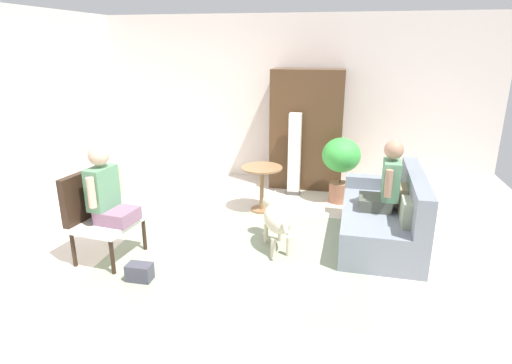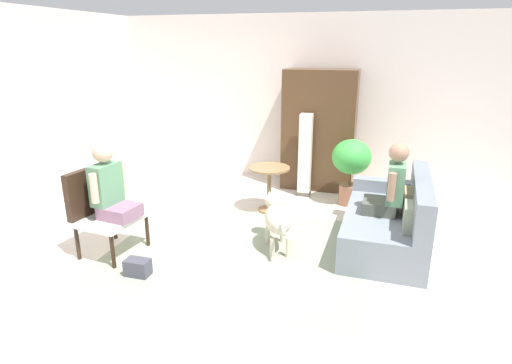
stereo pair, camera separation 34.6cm
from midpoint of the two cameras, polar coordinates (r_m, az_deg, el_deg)
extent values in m
plane|color=beige|center=(5.00, -2.98, -8.69)|extent=(7.45, 7.45, 0.00)
cube|color=silver|center=(7.29, 2.52, 11.01)|extent=(6.80, 0.12, 2.71)
cube|color=silver|center=(6.38, -31.36, 7.42)|extent=(0.12, 6.14, 2.71)
cube|color=gray|center=(4.91, -4.30, -9.18)|extent=(2.83, 2.35, 0.01)
cube|color=slate|center=(5.20, 14.45, -5.66)|extent=(0.93, 1.70, 0.42)
cube|color=slate|center=(5.07, 18.80, -1.52)|extent=(0.23, 1.67, 0.43)
cube|color=slate|center=(5.79, 14.62, -0.12)|extent=(0.89, 0.21, 0.16)
cube|color=gray|center=(4.69, 17.53, -3.93)|extent=(0.11, 0.32, 0.28)
cube|color=tan|center=(5.13, 17.23, -2.02)|extent=(0.11, 0.33, 0.28)
cylinder|color=black|center=(5.06, -16.68, -6.72)|extent=(0.04, 0.04, 0.39)
cylinder|color=black|center=(4.66, -20.77, -9.39)|extent=(0.04, 0.04, 0.39)
cylinder|color=black|center=(5.34, -20.95, -5.83)|extent=(0.04, 0.04, 0.39)
cylinder|color=black|center=(4.97, -25.15, -8.22)|extent=(0.04, 0.04, 0.39)
cube|color=white|center=(4.91, -21.15, -5.13)|extent=(0.67, 0.74, 0.06)
cube|color=black|center=(4.98, -23.76, -1.60)|extent=(0.17, 0.68, 0.52)
cube|color=#474B41|center=(5.09, 13.77, -2.71)|extent=(0.38, 0.38, 0.14)
cube|color=#598C66|center=(5.00, 15.75, 0.29)|extent=(0.19, 0.38, 0.44)
sphere|color=#A57A60|center=(4.91, 16.10, 4.15)|extent=(0.21, 0.21, 0.21)
cylinder|color=#A57A60|center=(4.78, 15.37, -0.23)|extent=(0.08, 0.08, 0.31)
cylinder|color=#A57A60|center=(5.21, 15.27, 1.29)|extent=(0.08, 0.08, 0.31)
cube|color=gray|center=(4.79, -20.04, -4.28)|extent=(0.41, 0.40, 0.14)
cube|color=#598C66|center=(4.79, -21.86, -0.75)|extent=(0.22, 0.37, 0.45)
sphere|color=#DDB293|center=(4.70, -22.36, 3.32)|extent=(0.22, 0.22, 0.22)
cylinder|color=#DDB293|center=(4.91, -19.93, 0.20)|extent=(0.08, 0.08, 0.31)
cylinder|color=#DDB293|center=(4.61, -23.23, -1.35)|extent=(0.08, 0.08, 0.31)
cylinder|color=olive|center=(5.83, -0.93, 1.90)|extent=(0.57, 0.57, 0.02)
cylinder|color=olive|center=(5.92, -0.91, -1.08)|extent=(0.06, 0.06, 0.62)
cylinder|color=olive|center=(6.02, -0.90, -3.71)|extent=(0.30, 0.30, 0.03)
ellipsoid|color=beige|center=(4.79, 0.80, -4.95)|extent=(0.48, 0.62, 0.29)
sphere|color=beige|center=(5.07, 0.06, -2.57)|extent=(0.20, 0.20, 0.20)
cone|color=beige|center=(5.02, -0.52, -1.51)|extent=(0.06, 0.06, 0.06)
cone|color=beige|center=(5.04, 0.63, -1.44)|extent=(0.06, 0.06, 0.06)
cylinder|color=beige|center=(4.46, 1.70, -6.22)|extent=(0.10, 0.18, 0.10)
cylinder|color=beige|center=(5.06, -0.63, -6.91)|extent=(0.06, 0.06, 0.23)
cylinder|color=beige|center=(5.09, 1.34, -6.76)|extent=(0.06, 0.06, 0.23)
cylinder|color=beige|center=(4.71, 0.18, -8.85)|extent=(0.06, 0.06, 0.23)
cylinder|color=beige|center=(4.75, 2.30, -8.67)|extent=(0.06, 0.06, 0.23)
cylinder|color=#996047|center=(6.39, 9.54, -1.38)|extent=(0.29, 0.29, 0.30)
cylinder|color=brown|center=(6.31, 9.66, 0.75)|extent=(0.03, 0.03, 0.20)
ellipsoid|color=green|center=(6.23, 9.81, 3.57)|extent=(0.55, 0.55, 0.50)
cube|color=#4C4742|center=(6.70, 3.56, -1.32)|extent=(0.20, 0.20, 0.06)
cube|color=white|center=(6.52, 3.67, 3.93)|extent=(0.18, 0.18, 1.20)
cube|color=#4C331E|center=(6.90, 5.38, 7.05)|extent=(1.12, 0.56, 1.88)
cube|color=#3F3F4C|center=(4.51, -17.51, -11.50)|extent=(0.25, 0.16, 0.18)
camera|label=1|loc=(0.17, -92.18, -0.71)|focal=29.86mm
camera|label=2|loc=(0.17, 87.82, 0.71)|focal=29.86mm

